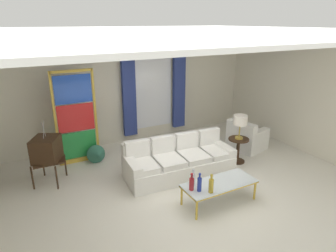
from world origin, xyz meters
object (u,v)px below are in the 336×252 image
at_px(peacock_figurine, 97,155).
at_px(bottle_amber_squat, 192,183).
at_px(bottle_ruby_flask, 211,185).
at_px(coffee_table, 219,184).
at_px(stained_glass_divider, 76,120).
at_px(vintage_tv, 46,150).
at_px(couch_white_long, 178,161).
at_px(table_lamp_brass, 240,121).
at_px(round_side_table, 238,148).
at_px(bottle_crystal_tall, 199,184).
at_px(armchair_white, 246,139).
at_px(bottle_blue_decanter, 193,178).

bearing_deg(peacock_figurine, bottle_amber_squat, -69.63).
distance_m(bottle_ruby_flask, peacock_figurine, 3.09).
height_order(coffee_table, stained_glass_divider, stained_glass_divider).
xyz_separation_m(vintage_tv, stained_glass_divider, (0.77, 0.69, 0.33)).
bearing_deg(bottle_ruby_flask, bottle_amber_squat, 138.11).
distance_m(coffee_table, vintage_tv, 3.50).
height_order(couch_white_long, table_lamp_brass, table_lamp_brass).
relative_size(couch_white_long, round_side_table, 4.03).
bearing_deg(bottle_amber_squat, round_side_table, 29.06).
bearing_deg(bottle_crystal_tall, armchair_white, 33.15).
xyz_separation_m(couch_white_long, bottle_blue_decanter, (-0.36, -1.16, 0.24)).
distance_m(couch_white_long, bottle_blue_decanter, 1.24).
xyz_separation_m(vintage_tv, round_side_table, (4.08, -1.10, -0.37)).
xyz_separation_m(bottle_amber_squat, stained_glass_divider, (-1.30, 2.91, 0.52)).
relative_size(vintage_tv, table_lamp_brass, 2.36).
xyz_separation_m(coffee_table, bottle_amber_squat, (-0.58, 0.03, 0.17)).
xyz_separation_m(bottle_ruby_flask, round_side_table, (1.77, 1.35, -0.20)).
bearing_deg(bottle_blue_decanter, stained_glass_divider, 116.78).
distance_m(bottle_blue_decanter, round_side_table, 2.16).
xyz_separation_m(bottle_crystal_tall, bottle_ruby_flask, (0.15, -0.13, -0.00)).
height_order(armchair_white, stained_glass_divider, stained_glass_divider).
xyz_separation_m(armchair_white, peacock_figurine, (-3.69, 0.98, -0.07)).
relative_size(couch_white_long, vintage_tv, 1.78).
height_order(vintage_tv, stained_glass_divider, stained_glass_divider).
height_order(couch_white_long, stained_glass_divider, stained_glass_divider).
bearing_deg(bottle_blue_decanter, bottle_amber_squat, -131.43).
bearing_deg(coffee_table, bottle_blue_decanter, 161.43).
relative_size(stained_glass_divider, peacock_figurine, 3.67).
height_order(couch_white_long, round_side_table, couch_white_long).
height_order(couch_white_long, bottle_blue_decanter, couch_white_long).
bearing_deg(couch_white_long, table_lamp_brass, -6.08).
distance_m(stained_glass_divider, table_lamp_brass, 3.77).
bearing_deg(couch_white_long, coffee_table, -85.06).
relative_size(bottle_amber_squat, round_side_table, 0.55).
height_order(vintage_tv, peacock_figurine, vintage_tv).
distance_m(bottle_blue_decanter, stained_glass_divider, 3.16).
bearing_deg(stained_glass_divider, bottle_blue_decanter, -63.22).
xyz_separation_m(stained_glass_divider, round_side_table, (3.31, -1.79, -0.70)).
height_order(couch_white_long, bottle_ruby_flask, couch_white_long).
bearing_deg(stained_glass_divider, bottle_crystal_tall, -65.14).
distance_m(bottle_amber_squat, stained_glass_divider, 3.23).
height_order(bottle_ruby_flask, peacock_figurine, bottle_ruby_flask).
xyz_separation_m(vintage_tv, armchair_white, (4.79, -0.60, -0.44)).
bearing_deg(bottle_blue_decanter, bottle_ruby_flask, -68.27).
relative_size(bottle_crystal_tall, armchair_white, 0.36).
bearing_deg(bottle_ruby_flask, vintage_tv, 133.48).
height_order(couch_white_long, peacock_figurine, couch_white_long).
distance_m(vintage_tv, stained_glass_divider, 1.09).
bearing_deg(vintage_tv, coffee_table, -40.35).
height_order(armchair_white, table_lamp_brass, table_lamp_brass).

